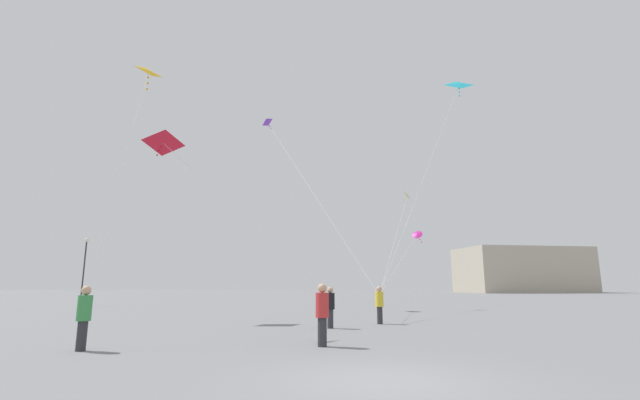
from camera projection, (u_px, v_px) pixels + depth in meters
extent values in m
plane|color=slate|center=(385.00, 382.00, 8.29)|extent=(300.00, 300.00, 0.00)
cylinder|color=#2D2D33|center=(330.00, 319.00, 18.38)|extent=(0.26, 0.26, 0.78)
cylinder|color=black|center=(330.00, 301.00, 18.52)|extent=(0.37, 0.37, 0.68)
sphere|color=tan|center=(330.00, 290.00, 18.61)|extent=(0.26, 0.26, 0.26)
cylinder|color=#2D2D33|center=(82.00, 336.00, 12.15)|extent=(0.26, 0.26, 0.81)
cylinder|color=#388C47|center=(85.00, 308.00, 12.29)|extent=(0.39, 0.39, 0.71)
sphere|color=tan|center=(86.00, 290.00, 12.38)|extent=(0.26, 0.26, 0.26)
cylinder|color=#2D2D33|center=(380.00, 315.00, 20.39)|extent=(0.26, 0.26, 0.79)
cylinder|color=yellow|center=(379.00, 299.00, 20.53)|extent=(0.38, 0.38, 0.69)
sphere|color=tan|center=(379.00, 289.00, 20.62)|extent=(0.26, 0.26, 0.26)
cylinder|color=#2D2D33|center=(322.00, 332.00, 13.01)|extent=(0.27, 0.27, 0.84)
cylinder|color=red|center=(322.00, 305.00, 13.16)|extent=(0.40, 0.40, 0.73)
sphere|color=tan|center=(322.00, 288.00, 13.26)|extent=(0.27, 0.27, 0.27)
pyramid|color=yellow|center=(149.00, 71.00, 18.95)|extent=(1.05, 1.07, 0.48)
sphere|color=yellow|center=(148.00, 78.00, 19.05)|extent=(0.10, 0.10, 0.10)
sphere|color=yellow|center=(148.00, 83.00, 19.13)|extent=(0.10, 0.10, 0.10)
sphere|color=yellow|center=(147.00, 89.00, 19.22)|extent=(0.10, 0.10, 0.10)
cylinder|color=silver|center=(124.00, 163.00, 15.64)|extent=(0.42, 4.96, 9.64)
pyramid|color=#1EB2C6|center=(459.00, 84.00, 30.24)|extent=(1.64, 0.92, 0.75)
sphere|color=#1EB2C6|center=(459.00, 89.00, 30.35)|extent=(0.10, 0.10, 0.10)
sphere|color=#1EB2C6|center=(459.00, 92.00, 30.44)|extent=(0.10, 0.10, 0.10)
sphere|color=#1EB2C6|center=(459.00, 96.00, 30.53)|extent=(0.10, 0.10, 0.10)
cylinder|color=silver|center=(427.00, 170.00, 25.41)|extent=(7.47, 6.54, 14.17)
pyramid|color=#8CD12D|center=(408.00, 195.00, 44.99)|extent=(1.04, 1.32, 0.69)
sphere|color=#8CD12D|center=(406.00, 198.00, 45.05)|extent=(0.10, 0.10, 0.10)
sphere|color=#8CD12D|center=(405.00, 200.00, 45.11)|extent=(0.10, 0.10, 0.10)
sphere|color=#8CD12D|center=(404.00, 202.00, 45.16)|extent=(0.10, 0.10, 0.10)
cylinder|color=silver|center=(399.00, 227.00, 32.78)|extent=(8.16, 22.44, 9.59)
pyramid|color=red|center=(163.00, 143.00, 24.14)|extent=(1.79, 1.23, 0.94)
sphere|color=red|center=(161.00, 147.00, 24.13)|extent=(0.10, 0.10, 0.10)
sphere|color=red|center=(159.00, 151.00, 24.15)|extent=(0.10, 0.10, 0.10)
sphere|color=red|center=(157.00, 155.00, 24.17)|extent=(0.10, 0.10, 0.10)
cylinder|color=silver|center=(236.00, 210.00, 21.33)|extent=(8.77, 4.83, 8.23)
cone|color=#D12899|center=(417.00, 234.00, 33.73)|extent=(1.00, 0.93, 0.70)
sphere|color=#D12899|center=(419.00, 237.00, 33.57)|extent=(0.10, 0.10, 0.10)
sphere|color=#D12899|center=(420.00, 239.00, 33.42)|extent=(0.10, 0.10, 0.10)
sphere|color=#D12899|center=(421.00, 242.00, 33.26)|extent=(0.10, 0.10, 0.10)
cylinder|color=silver|center=(403.00, 257.00, 27.15)|extent=(5.79, 12.14, 4.36)
pyramid|color=purple|center=(267.00, 122.00, 36.57)|extent=(0.73, 1.19, 0.48)
sphere|color=purple|center=(269.00, 124.00, 36.46)|extent=(0.10, 0.10, 0.10)
sphere|color=purple|center=(270.00, 126.00, 36.35)|extent=(0.10, 0.10, 0.10)
sphere|color=purple|center=(271.00, 128.00, 36.25)|extent=(0.10, 0.10, 0.10)
cylinder|color=silver|center=(308.00, 185.00, 28.57)|extent=(6.11, 14.17, 13.94)
cube|color=#B2A893|center=(522.00, 270.00, 100.25)|extent=(28.56, 16.88, 10.07)
cylinder|color=#2D2D30|center=(83.00, 273.00, 37.76)|extent=(0.12, 0.12, 5.51)
sphere|color=#EAE5C6|center=(87.00, 240.00, 38.31)|extent=(0.36, 0.36, 0.36)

